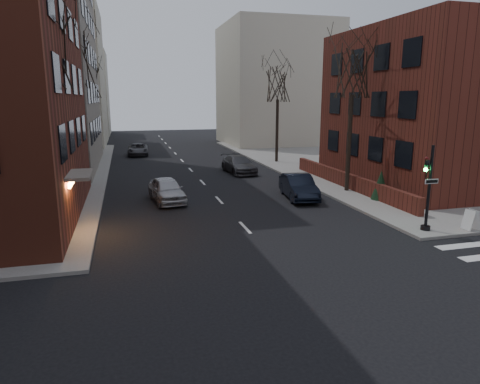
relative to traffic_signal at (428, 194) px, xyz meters
The scene contains 21 objects.
ground 12.15m from the traffic_signal, 131.43° to the right, with size 160.00×160.00×0.00m, color black.
sidewalk_far_right 29.80m from the traffic_signal, 44.92° to the left, with size 44.00×44.00×0.15m, color gray.
building_right_brick 13.65m from the traffic_signal, 49.44° to the left, with size 12.00×14.00×11.00m, color #592219.
low_wall_right 10.18m from the traffic_signal, 82.24° to the left, with size 0.35×16.00×1.00m, color #592219.
building_distant_la 51.89m from the traffic_signal, 116.50° to the left, with size 14.00×16.00×18.00m, color beige.
building_distant_ra 42.05m from the traffic_signal, 80.23° to the left, with size 14.00×14.00×16.00m, color beige.
building_distant_lb 66.59m from the traffic_signal, 108.38° to the left, with size 10.00×12.00×14.00m, color beige.
traffic_signal is the anchor object (origin of this frame).
tree_left_a 18.66m from the traffic_signal, 163.35° to the left, with size 4.18×4.18×10.26m.
tree_left_b 24.87m from the traffic_signal, 134.54° to the left, with size 4.40×4.40×10.80m.
tree_left_c 35.76m from the traffic_signal, 118.36° to the left, with size 3.96×3.96×9.72m.
tree_right_a 10.92m from the traffic_signal, 84.53° to the left, with size 3.96×3.96×9.72m.
tree_right_b 23.71m from the traffic_signal, 87.85° to the left, with size 3.74×3.74×9.18m.
streetlamp_near 20.86m from the traffic_signal, 141.13° to the left, with size 0.36×0.36×6.28m.
streetlamp_far 36.81m from the traffic_signal, 116.06° to the left, with size 0.36×0.36×6.28m.
parked_sedan 8.79m from the traffic_signal, 110.00° to the left, with size 1.61×4.62×1.52m, color black.
car_lane_silver 14.64m from the traffic_signal, 139.62° to the left, with size 1.76×4.36×1.49m, color #A8A9AE.
car_lane_gray 18.91m from the traffic_signal, 102.84° to the left, with size 2.02×4.97×1.44m, color #3A3A3F.
car_lane_far 34.63m from the traffic_signal, 110.51° to the left, with size 2.18×4.74×1.32m, color #3C3B40.
sandwich_board 2.57m from the traffic_signal, 12.86° to the right, with size 0.43×0.60×0.96m, color white.
evergreen_shrub 6.32m from the traffic_signal, 75.94° to the left, with size 1.08×1.08×1.81m, color black.
Camera 1 is at (-5.44, -7.41, 6.22)m, focal length 32.00 mm.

